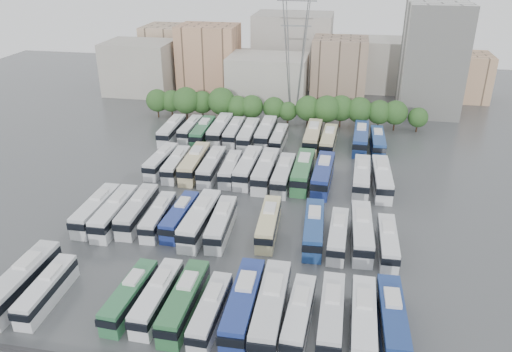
% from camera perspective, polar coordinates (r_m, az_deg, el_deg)
% --- Properties ---
extents(ground, '(220.00, 220.00, 0.00)m').
position_cam_1_polar(ground, '(78.44, -1.50, -4.17)').
color(ground, '#424447').
rests_on(ground, ground).
extents(tree_line, '(65.02, 7.58, 8.07)m').
position_cam_1_polar(tree_line, '(115.16, 2.28, 7.95)').
color(tree_line, black).
rests_on(tree_line, ground).
extents(city_buildings, '(102.00, 35.00, 20.00)m').
position_cam_1_polar(city_buildings, '(143.66, 1.58, 12.93)').
color(city_buildings, '#9E998E').
rests_on(city_buildings, ground).
extents(apartment_tower, '(14.00, 14.00, 26.00)m').
position_cam_1_polar(apartment_tower, '(128.80, 19.53, 12.43)').
color(apartment_tower, silver).
rests_on(apartment_tower, ground).
extents(electricity_pylon, '(9.00, 6.91, 33.83)m').
position_cam_1_polar(electricity_pylon, '(119.09, 4.56, 15.58)').
color(electricity_pylon, slate).
rests_on(electricity_pylon, ground).
extents(bus_r0_s0, '(2.91, 13.08, 4.10)m').
position_cam_1_polar(bus_r0_s0, '(66.52, -25.17, -10.81)').
color(bus_r0_s0, silver).
rests_on(bus_r0_s0, ground).
extents(bus_r0_s1, '(2.65, 10.98, 3.43)m').
position_cam_1_polar(bus_r0_s1, '(64.52, -22.79, -11.87)').
color(bus_r0_s1, silver).
rests_on(bus_r0_s1, ground).
extents(bus_r0_s4, '(2.94, 11.07, 3.44)m').
position_cam_1_polar(bus_r0_s4, '(60.62, -14.21, -13.08)').
color(bus_r0_s4, '#2F6D44').
rests_on(bus_r0_s4, ground).
extents(bus_r0_s5, '(2.72, 11.38, 3.56)m').
position_cam_1_polar(bus_r0_s5, '(59.71, -11.19, -13.35)').
color(bus_r0_s5, silver).
rests_on(bus_r0_s5, ground).
extents(bus_r0_s6, '(2.76, 12.09, 3.79)m').
position_cam_1_polar(bus_r0_s6, '(58.40, -8.19, -13.95)').
color(bus_r0_s6, '#2C673A').
rests_on(bus_r0_s6, ground).
extents(bus_r0_s7, '(2.58, 10.90, 3.41)m').
position_cam_1_polar(bus_r0_s7, '(57.09, -5.20, -15.08)').
color(bus_r0_s7, silver).
rests_on(bus_r0_s7, ground).
extents(bus_r0_s8, '(3.02, 13.19, 4.13)m').
position_cam_1_polar(bus_r0_s8, '(57.22, -1.45, -14.39)').
color(bus_r0_s8, navy).
rests_on(bus_r0_s8, ground).
extents(bus_r0_s9, '(3.08, 13.54, 4.24)m').
position_cam_1_polar(bus_r0_s9, '(56.65, 1.73, -14.80)').
color(bus_r0_s9, silver).
rests_on(bus_r0_s9, ground).
extents(bus_r0_s10, '(2.93, 11.37, 3.54)m').
position_cam_1_polar(bus_r0_s10, '(56.41, 4.92, -15.56)').
color(bus_r0_s10, silver).
rests_on(bus_r0_s10, ground).
extents(bus_r0_s11, '(2.62, 11.75, 3.68)m').
position_cam_1_polar(bus_r0_s11, '(56.76, 8.60, -15.40)').
color(bus_r0_s11, silver).
rests_on(bus_r0_s11, ground).
extents(bus_r0_s12, '(2.70, 12.11, 3.79)m').
position_cam_1_polar(bus_r0_s12, '(56.58, 12.16, -15.83)').
color(bus_r0_s12, silver).
rests_on(bus_r0_s12, ground).
extents(bus_r0_s13, '(3.08, 12.28, 3.83)m').
position_cam_1_polar(bus_r0_s13, '(57.34, 15.31, -15.56)').
color(bus_r0_s13, navy).
rests_on(bus_r0_s13, ground).
extents(bus_r1_s0, '(2.73, 12.18, 3.82)m').
position_cam_1_polar(bus_r1_s0, '(79.14, -17.78, -3.65)').
color(bus_r1_s0, silver).
rests_on(bus_r1_s0, ground).
extents(bus_r1_s1, '(3.04, 12.66, 3.95)m').
position_cam_1_polar(bus_r1_s1, '(77.48, -15.84, -3.97)').
color(bus_r1_s1, silver).
rests_on(bus_r1_s1, ground).
extents(bus_r1_s2, '(3.06, 12.33, 3.85)m').
position_cam_1_polar(bus_r1_s2, '(77.23, -13.38, -3.82)').
color(bus_r1_s2, silver).
rests_on(bus_r1_s2, ground).
extents(bus_r1_s3, '(2.85, 11.09, 3.45)m').
position_cam_1_polar(bus_r1_s3, '(75.42, -11.09, -4.49)').
color(bus_r1_s3, silver).
rests_on(bus_r1_s3, ground).
extents(bus_r1_s4, '(2.80, 11.33, 3.53)m').
position_cam_1_polar(bus_r1_s4, '(74.78, -8.66, -4.53)').
color(bus_r1_s4, navy).
rests_on(bus_r1_s4, ground).
extents(bus_r1_s5, '(3.18, 13.20, 4.12)m').
position_cam_1_polar(bus_r1_s5, '(73.03, -6.41, -4.91)').
color(bus_r1_s5, silver).
rests_on(bus_r1_s5, ground).
extents(bus_r1_s6, '(3.02, 11.87, 3.70)m').
position_cam_1_polar(bus_r1_s6, '(72.17, -3.99, -5.39)').
color(bus_r1_s6, silver).
rests_on(bus_r1_s6, ground).
extents(bus_r1_s8, '(3.04, 11.86, 3.69)m').
position_cam_1_polar(bus_r1_s8, '(72.07, 1.45, -5.37)').
color(bus_r1_s8, beige).
rests_on(bus_r1_s8, ground).
extents(bus_r1_s10, '(3.22, 12.44, 3.87)m').
position_cam_1_polar(bus_r1_s10, '(71.11, 6.61, -5.93)').
color(bus_r1_s10, navy).
rests_on(bus_r1_s10, ground).
extents(bus_r1_s11, '(2.72, 11.18, 3.49)m').
position_cam_1_polar(bus_r1_s11, '(70.40, 9.35, -6.65)').
color(bus_r1_s11, silver).
rests_on(bus_r1_s11, ground).
extents(bus_r1_s12, '(3.20, 12.82, 4.00)m').
position_cam_1_polar(bus_r1_s12, '(71.25, 11.99, -6.23)').
color(bus_r1_s12, silver).
rests_on(bus_r1_s12, ground).
extents(bus_r1_s13, '(2.55, 11.03, 3.45)m').
position_cam_1_polar(bus_r1_s13, '(70.31, 14.82, -7.28)').
color(bus_r1_s13, silver).
rests_on(bus_r1_s13, ground).
extents(bus_r2_s1, '(2.96, 11.65, 3.63)m').
position_cam_1_polar(bus_r2_s1, '(93.88, -10.76, 1.75)').
color(bus_r2_s1, silver).
rests_on(bus_r2_s1, ground).
extents(bus_r2_s2, '(2.90, 11.45, 3.57)m').
position_cam_1_polar(bus_r2_s2, '(92.02, -9.10, 1.37)').
color(bus_r2_s2, silver).
rests_on(bus_r2_s2, ground).
extents(bus_r2_s3, '(3.22, 13.11, 4.09)m').
position_cam_1_polar(bus_r2_s3, '(91.41, -7.03, 1.51)').
color(bus_r2_s3, beige).
rests_on(bus_r2_s3, ground).
extents(bus_r2_s4, '(2.88, 12.32, 3.85)m').
position_cam_1_polar(bus_r2_s4, '(90.03, -5.06, 1.14)').
color(bus_r2_s4, silver).
rests_on(bus_r2_s4, ground).
extents(bus_r2_s5, '(2.82, 11.18, 3.48)m').
position_cam_1_polar(bus_r2_s5, '(89.26, -2.93, 0.87)').
color(bus_r2_s5, silver).
rests_on(bus_r2_s5, ground).
extents(bus_r2_s6, '(3.08, 12.92, 4.04)m').
position_cam_1_polar(bus_r2_s6, '(89.10, -0.92, 1.04)').
color(bus_r2_s6, silver).
rests_on(bus_r2_s6, ground).
extents(bus_r2_s7, '(3.09, 13.37, 4.18)m').
position_cam_1_polar(bus_r2_s7, '(87.72, 1.13, 0.69)').
color(bus_r2_s7, silver).
rests_on(bus_r2_s7, ground).
extents(bus_r2_s8, '(2.94, 12.55, 3.93)m').
position_cam_1_polar(bus_r2_s8, '(86.50, 3.16, 0.19)').
color(bus_r2_s8, silver).
rests_on(bus_r2_s8, ground).
extents(bus_r2_s9, '(3.19, 13.51, 4.22)m').
position_cam_1_polar(bus_r2_s9, '(87.72, 5.38, 0.59)').
color(bus_r2_s9, '#30713E').
rests_on(bus_r2_s9, ground).
extents(bus_r2_s10, '(3.50, 13.46, 4.19)m').
position_cam_1_polar(bus_r2_s10, '(86.97, 7.68, 0.23)').
color(bus_r2_s10, navy).
rests_on(bus_r2_s10, ground).
extents(bus_r2_s12, '(3.09, 12.72, 3.97)m').
position_cam_1_polar(bus_r2_s12, '(87.39, 11.95, -0.07)').
color(bus_r2_s12, silver).
rests_on(bus_r2_s12, ground).
extents(bus_r2_s13, '(3.30, 13.07, 4.07)m').
position_cam_1_polar(bus_r2_s13, '(87.53, 14.18, -0.23)').
color(bus_r2_s13, white).
rests_on(bus_r2_s13, ground).
extents(bus_r3_s0, '(3.07, 12.64, 3.94)m').
position_cam_1_polar(bus_r3_s0, '(108.67, -9.59, 5.22)').
color(bus_r3_s0, silver).
rests_on(bus_r3_s0, ground).
extents(bus_r3_s1, '(2.51, 11.27, 3.53)m').
position_cam_1_polar(bus_r3_s1, '(109.34, -7.51, 5.38)').
color(bus_r3_s1, silver).
rests_on(bus_r3_s1, ground).
extents(bus_r3_s2, '(3.04, 12.58, 3.93)m').
position_cam_1_polar(bus_r3_s2, '(106.86, -6.07, 5.09)').
color(bus_r3_s2, '#2E6D45').
rests_on(bus_r3_s2, ground).
extents(bus_r3_s3, '(3.12, 13.37, 4.18)m').
position_cam_1_polar(bus_r3_s3, '(107.33, -4.11, 5.33)').
color(bus_r3_s3, silver).
rests_on(bus_r3_s3, ground).
extents(bus_r3_s4, '(2.84, 12.02, 3.76)m').
position_cam_1_polar(bus_r3_s4, '(106.40, -2.52, 5.07)').
color(bus_r3_s4, silver).
rests_on(bus_r3_s4, ground).
extents(bus_r3_s5, '(2.98, 12.78, 3.99)m').
position_cam_1_polar(bus_r3_s5, '(104.57, -0.87, 4.79)').
color(bus_r3_s5, silver).
rests_on(bus_r3_s5, ground).
extents(bus_r3_s6, '(2.89, 13.11, 4.11)m').
position_cam_1_polar(bus_r3_s6, '(105.55, 1.15, 5.02)').
color(bus_r3_s6, silver).
rests_on(bus_r3_s6, ground).
extents(bus_r3_s7, '(2.56, 10.92, 3.41)m').
position_cam_1_polar(bus_r3_s7, '(103.52, 2.65, 4.38)').
color(bus_r3_s7, silver).
rests_on(bus_r3_s7, ground).
extents(bus_r3_s9, '(3.11, 13.52, 4.23)m').
position_cam_1_polar(bus_r3_s9, '(103.68, 6.51, 4.51)').
color(bus_r3_s9, '#CDBB8C').
rests_on(bus_r3_s9, ground).
extents(bus_r3_s10, '(3.19, 12.41, 3.86)m').
position_cam_1_polar(bus_r3_s10, '(102.54, 8.30, 4.06)').
color(bus_r3_s10, '#CBBF8C').
rests_on(bus_r3_s10, ground).
extents(bus_r3_s12, '(3.37, 13.35, 4.16)m').
position_cam_1_polar(bus_r3_s12, '(104.53, 11.88, 4.28)').
color(bus_r3_s12, navy).
rests_on(bus_r3_s12, ground).
extents(bus_r3_s13, '(2.83, 11.89, 3.71)m').
position_cam_1_polar(bus_r3_s13, '(103.93, 13.74, 3.83)').
color(bus_r3_s13, navy).
rests_on(bus_r3_s13, ground).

